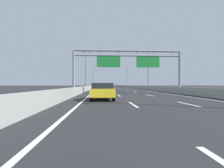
# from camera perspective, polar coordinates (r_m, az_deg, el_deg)

# --- Properties ---
(ground_plane) EXTENTS (260.00, 260.00, 0.00)m
(ground_plane) POSITION_cam_1_polar(r_m,az_deg,el_deg) (98.50, -1.17, -0.90)
(ground_plane) COLOR #262628
(lane_dash_left_1) EXTENTS (0.16, 3.00, 0.01)m
(lane_dash_left_1) POSITION_cam_1_polar(r_m,az_deg,el_deg) (11.17, 6.91, -6.71)
(lane_dash_left_1) COLOR white
(lane_dash_left_1) RESTS_ON ground_plane
(lane_dash_left_2) EXTENTS (0.16, 3.00, 0.01)m
(lane_dash_left_2) POSITION_cam_1_polar(r_m,az_deg,el_deg) (20.06, 2.30, -3.80)
(lane_dash_left_2) COLOR white
(lane_dash_left_2) RESTS_ON ground_plane
(lane_dash_left_3) EXTENTS (0.16, 3.00, 0.01)m
(lane_dash_left_3) POSITION_cam_1_polar(r_m,az_deg,el_deg) (29.01, 0.54, -2.67)
(lane_dash_left_3) COLOR white
(lane_dash_left_3) RESTS_ON ground_plane
(lane_dash_left_4) EXTENTS (0.16, 3.00, 0.01)m
(lane_dash_left_4) POSITION_cam_1_polar(r_m,az_deg,el_deg) (37.99, -0.38, -2.08)
(lane_dash_left_4) COLOR white
(lane_dash_left_4) RESTS_ON ground_plane
(lane_dash_left_5) EXTENTS (0.16, 3.00, 0.01)m
(lane_dash_left_5) POSITION_cam_1_polar(r_m,az_deg,el_deg) (46.98, -0.96, -1.71)
(lane_dash_left_5) COLOR white
(lane_dash_left_5) RESTS_ON ground_plane
(lane_dash_left_6) EXTENTS (0.16, 3.00, 0.01)m
(lane_dash_left_6) POSITION_cam_1_polar(r_m,az_deg,el_deg) (55.97, -1.35, -1.46)
(lane_dash_left_6) COLOR white
(lane_dash_left_6) RESTS_ON ground_plane
(lane_dash_left_7) EXTENTS (0.16, 3.00, 0.01)m
(lane_dash_left_7) POSITION_cam_1_polar(r_m,az_deg,el_deg) (64.96, -1.63, -1.28)
(lane_dash_left_7) COLOR white
(lane_dash_left_7) RESTS_ON ground_plane
(lane_dash_left_8) EXTENTS (0.16, 3.00, 0.01)m
(lane_dash_left_8) POSITION_cam_1_polar(r_m,az_deg,el_deg) (73.95, -1.84, -1.14)
(lane_dash_left_8) COLOR white
(lane_dash_left_8) RESTS_ON ground_plane
(lane_dash_left_9) EXTENTS (0.16, 3.00, 0.01)m
(lane_dash_left_9) POSITION_cam_1_polar(r_m,az_deg,el_deg) (82.95, -2.01, -1.04)
(lane_dash_left_9) COLOR white
(lane_dash_left_9) RESTS_ON ground_plane
(lane_dash_left_10) EXTENTS (0.16, 3.00, 0.01)m
(lane_dash_left_10) POSITION_cam_1_polar(r_m,az_deg,el_deg) (91.95, -2.14, -0.95)
(lane_dash_left_10) COLOR white
(lane_dash_left_10) RESTS_ON ground_plane
(lane_dash_left_11) EXTENTS (0.16, 3.00, 0.01)m
(lane_dash_left_11) POSITION_cam_1_polar(r_m,az_deg,el_deg) (100.94, -2.25, -0.88)
(lane_dash_left_11) COLOR white
(lane_dash_left_11) RESTS_ON ground_plane
(lane_dash_left_12) EXTENTS (0.16, 3.00, 0.01)m
(lane_dash_left_12) POSITION_cam_1_polar(r_m,az_deg,el_deg) (109.94, -2.34, -0.82)
(lane_dash_left_12) COLOR white
(lane_dash_left_12) RESTS_ON ground_plane
(lane_dash_left_13) EXTENTS (0.16, 3.00, 0.01)m
(lane_dash_left_13) POSITION_cam_1_polar(r_m,az_deg,el_deg) (118.94, -2.42, -0.77)
(lane_dash_left_13) COLOR white
(lane_dash_left_13) RESTS_ON ground_plane
(lane_dash_left_14) EXTENTS (0.16, 3.00, 0.01)m
(lane_dash_left_14) POSITION_cam_1_polar(r_m,az_deg,el_deg) (127.94, -2.49, -0.73)
(lane_dash_left_14) COLOR white
(lane_dash_left_14) RESTS_ON ground_plane
(lane_dash_left_15) EXTENTS (0.16, 3.00, 0.01)m
(lane_dash_left_15) POSITION_cam_1_polar(r_m,az_deg,el_deg) (136.94, -2.55, -0.69)
(lane_dash_left_15) COLOR white
(lane_dash_left_15) RESTS_ON ground_plane
(lane_dash_left_16) EXTENTS (0.16, 3.00, 0.01)m
(lane_dash_left_16) POSITION_cam_1_polar(r_m,az_deg,el_deg) (145.94, -2.60, -0.66)
(lane_dash_left_16) COLOR white
(lane_dash_left_16) RESTS_ON ground_plane
(lane_dash_left_17) EXTENTS (0.16, 3.00, 0.01)m
(lane_dash_left_17) POSITION_cam_1_polar(r_m,az_deg,el_deg) (154.93, -2.64, -0.63)
(lane_dash_left_17) COLOR white
(lane_dash_left_17) RESTS_ON ground_plane
(lane_dash_right_1) EXTENTS (0.16, 3.00, 0.01)m
(lane_dash_right_1) POSITION_cam_1_polar(r_m,az_deg,el_deg) (12.33, 23.71, -6.08)
(lane_dash_right_1) COLOR white
(lane_dash_right_1) RESTS_ON ground_plane
(lane_dash_right_2) EXTENTS (0.16, 3.00, 0.01)m
(lane_dash_right_2) POSITION_cam_1_polar(r_m,az_deg,el_deg) (20.72, 12.28, -3.68)
(lane_dash_right_2) COLOR white
(lane_dash_right_2) RESTS_ON ground_plane
(lane_dash_right_3) EXTENTS (0.16, 3.00, 0.01)m
(lane_dash_right_3) POSITION_cam_1_polar(r_m,az_deg,el_deg) (29.48, 7.55, -2.63)
(lane_dash_right_3) COLOR white
(lane_dash_right_3) RESTS_ON ground_plane
(lane_dash_right_4) EXTENTS (0.16, 3.00, 0.01)m
(lane_dash_right_4) POSITION_cam_1_polar(r_m,az_deg,el_deg) (38.35, 5.00, -2.06)
(lane_dash_right_4) COLOR white
(lane_dash_right_4) RESTS_ON ground_plane
(lane_dash_right_5) EXTENTS (0.16, 3.00, 0.01)m
(lane_dash_right_5) POSITION_cam_1_polar(r_m,az_deg,el_deg) (47.26, 3.41, -1.70)
(lane_dash_right_5) COLOR white
(lane_dash_right_5) RESTS_ON ground_plane
(lane_dash_right_6) EXTENTS (0.16, 3.00, 0.01)m
(lane_dash_right_6) POSITION_cam_1_polar(r_m,az_deg,el_deg) (56.21, 2.33, -1.46)
(lane_dash_right_6) COLOR white
(lane_dash_right_6) RESTS_ON ground_plane
(lane_dash_right_7) EXTENTS (0.16, 3.00, 0.01)m
(lane_dash_right_7) POSITION_cam_1_polar(r_m,az_deg,el_deg) (65.17, 1.54, -1.28)
(lane_dash_right_7) COLOR white
(lane_dash_right_7) RESTS_ON ground_plane
(lane_dash_right_8) EXTENTS (0.16, 3.00, 0.01)m
(lane_dash_right_8) POSITION_cam_1_polar(r_m,az_deg,el_deg) (74.14, 0.94, -1.14)
(lane_dash_right_8) COLOR white
(lane_dash_right_8) RESTS_ON ground_plane
(lane_dash_right_9) EXTENTS (0.16, 3.00, 0.01)m
(lane_dash_right_9) POSITION_cam_1_polar(r_m,az_deg,el_deg) (83.11, 0.48, -1.04)
(lane_dash_right_9) COLOR white
(lane_dash_right_9) RESTS_ON ground_plane
(lane_dash_right_10) EXTENTS (0.16, 3.00, 0.01)m
(lane_dash_right_10) POSITION_cam_1_polar(r_m,az_deg,el_deg) (92.09, 0.10, -0.95)
(lane_dash_right_10) COLOR white
(lane_dash_right_10) RESTS_ON ground_plane
(lane_dash_right_11) EXTENTS (0.16, 3.00, 0.01)m
(lane_dash_right_11) POSITION_cam_1_polar(r_m,az_deg,el_deg) (101.08, -0.21, -0.88)
(lane_dash_right_11) COLOR white
(lane_dash_right_11) RESTS_ON ground_plane
(lane_dash_right_12) EXTENTS (0.16, 3.00, 0.01)m
(lane_dash_right_12) POSITION_cam_1_polar(r_m,az_deg,el_deg) (110.07, -0.47, -0.82)
(lane_dash_right_12) COLOR white
(lane_dash_right_12) RESTS_ON ground_plane
(lane_dash_right_13) EXTENTS (0.16, 3.00, 0.01)m
(lane_dash_right_13) POSITION_cam_1_polar(r_m,az_deg,el_deg) (119.05, -0.69, -0.77)
(lane_dash_right_13) COLOR white
(lane_dash_right_13) RESTS_ON ground_plane
(lane_dash_right_14) EXTENTS (0.16, 3.00, 0.01)m
(lane_dash_right_14) POSITION_cam_1_polar(r_m,az_deg,el_deg) (128.04, -0.88, -0.73)
(lane_dash_right_14) COLOR white
(lane_dash_right_14) RESTS_ON ground_plane
(lane_dash_right_15) EXTENTS (0.16, 3.00, 0.01)m
(lane_dash_right_15) POSITION_cam_1_polar(r_m,az_deg,el_deg) (137.04, -1.04, -0.69)
(lane_dash_right_15) COLOR white
(lane_dash_right_15) RESTS_ON ground_plane
(lane_dash_right_16) EXTENTS (0.16, 3.00, 0.01)m
(lane_dash_right_16) POSITION_cam_1_polar(r_m,az_deg,el_deg) (146.03, -1.18, -0.66)
(lane_dash_right_16) COLOR white
(lane_dash_right_16) RESTS_ON ground_plane
(lane_dash_right_17) EXTENTS (0.16, 3.00, 0.01)m
(lane_dash_right_17) POSITION_cam_1_polar(r_m,az_deg,el_deg) (155.02, -1.31, -0.63)
(lane_dash_right_17) COLOR white
(lane_dash_right_17) RESTS_ON ground_plane
(edge_line_left) EXTENTS (0.16, 176.00, 0.01)m
(edge_line_left) POSITION_cam_1_polar(r_m,az_deg,el_deg) (86.44, -4.35, -1.00)
(edge_line_left) COLOR white
(edge_line_left) RESTS_ON ground_plane
(edge_line_right) EXTENTS (0.16, 176.00, 0.01)m
(edge_line_right) POSITION_cam_1_polar(r_m,az_deg,el_deg) (86.90, 2.59, -1.00)
(edge_line_right) COLOR white
(edge_line_right) RESTS_ON ground_plane
(barrier_left) EXTENTS (0.45, 220.00, 0.95)m
(barrier_left) POSITION_cam_1_polar(r_m,az_deg,el_deg) (108.46, -5.02, -0.58)
(barrier_left) COLOR #9E9E99
(barrier_left) RESTS_ON ground_plane
(barrier_right) EXTENTS (0.45, 220.00, 0.95)m
(barrier_right) POSITION_cam_1_polar(r_m,az_deg,el_deg) (108.94, 2.25, -0.58)
(barrier_right) COLOR #9E9E99
(barrier_right) RESTS_ON ground_plane
(sign_gantry) EXTENTS (15.94, 0.36, 6.36)m
(sign_gantry) POSITION_cam_1_polar(r_m,az_deg,el_deg) (25.61, 5.24, 7.75)
(sign_gantry) COLOR gray
(sign_gantry) RESTS_ON ground_plane
(streetlamp_left_mid) EXTENTS (2.58, 0.28, 9.50)m
(streetlamp_left_mid) POSITION_cam_1_polar(r_m,az_deg,el_deg) (42.67, -8.35, 5.38)
(streetlamp_left_mid) COLOR slate
(streetlamp_left_mid) RESTS_ON ground_plane
(streetlamp_right_mid) EXTENTS (2.58, 0.28, 9.50)m
(streetlamp_right_mid) POSITION_cam_1_polar(r_m,az_deg,el_deg) (43.98, 11.51, 5.22)
(streetlamp_right_mid) COLOR slate
(streetlamp_right_mid) RESTS_ON ground_plane
(streetlamp_left_far) EXTENTS (2.58, 0.28, 9.50)m
(streetlamp_left_far) POSITION_cam_1_polar(r_m,az_deg,el_deg) (78.18, -6.08, 2.86)
(streetlamp_left_far) COLOR slate
(streetlamp_left_far) RESTS_ON ground_plane
(streetlamp_right_far) EXTENTS (2.58, 0.28, 9.50)m
(streetlamp_right_far) POSITION_cam_1_polar(r_m,az_deg,el_deg) (78.90, 4.83, 2.83)
(streetlamp_right_far) COLOR slate
(streetlamp_right_far) RESTS_ON ground_plane
(white_car) EXTENTS (1.76, 4.68, 1.51)m
(white_car) POSITION_cam_1_polar(r_m,az_deg,el_deg) (114.55, 0.43, -0.41)
(white_car) COLOR silver
(white_car) RESTS_ON ground_plane
(silver_car) EXTENTS (1.84, 4.57, 1.45)m
(silver_car) POSITION_cam_1_polar(r_m,az_deg,el_deg) (32.82, -3.21, -1.10)
(silver_car) COLOR #A8ADB2
(silver_car) RESTS_ON ground_plane
(blue_car) EXTENTS (1.89, 4.20, 1.45)m
(blue_car) POSITION_cam_1_polar(r_m,az_deg,el_deg) (125.87, -1.58, -0.40)
(blue_car) COLOR #2347AD
(blue_car) RESTS_ON ground_plane
(yellow_car) EXTENTS (1.90, 4.24, 1.40)m
(yellow_car) POSITION_cam_1_polar(r_m,az_deg,el_deg) (14.52, -3.20, -2.35)
(yellow_car) COLOR yellow
(yellow_car) RESTS_ON ground_plane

